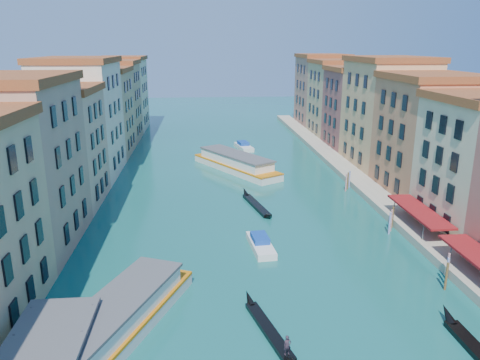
% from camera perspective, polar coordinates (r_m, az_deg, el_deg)
% --- Properties ---
extents(left_bank_palazzos, '(12.80, 128.40, 21.00)m').
position_cam_1_polar(left_bank_palazzos, '(82.53, -19.74, 5.94)').
color(left_bank_palazzos, beige).
rests_on(left_bank_palazzos, ground).
extents(right_bank_palazzos, '(12.80, 128.40, 21.00)m').
position_cam_1_polar(right_bank_palazzos, '(87.45, 18.82, 6.58)').
color(right_bank_palazzos, '#9E4E41').
rests_on(right_bank_palazzos, ground).
extents(quay, '(4.00, 140.00, 1.00)m').
position_cam_1_polar(quay, '(86.51, 13.41, 0.63)').
color(quay, '#9F9880').
rests_on(quay, ground).
extents(mooring_poles_right, '(1.44, 54.24, 3.20)m').
position_cam_1_polar(mooring_poles_right, '(53.77, 22.50, -9.02)').
color(mooring_poles_right, '#4F381B').
rests_on(mooring_poles_right, ground).
extents(vaporetto_near, '(12.51, 20.96, 3.09)m').
position_cam_1_polar(vaporetto_near, '(40.85, -15.20, -16.52)').
color(vaporetto_near, silver).
rests_on(vaporetto_near, ground).
extents(vaporetto_far, '(15.64, 21.50, 3.28)m').
position_cam_1_polar(vaporetto_far, '(88.67, -0.52, 2.11)').
color(vaporetto_far, silver).
rests_on(vaporetto_far, ground).
extents(gondola_fore, '(3.61, 11.12, 2.25)m').
position_cam_1_polar(gondola_fore, '(40.82, 3.53, -17.64)').
color(gondola_fore, black).
rests_on(gondola_fore, ground).
extents(gondola_far, '(3.66, 12.67, 1.81)m').
position_cam_1_polar(gondola_far, '(69.27, 1.94, -2.94)').
color(gondola_far, black).
rests_on(gondola_far, ground).
extents(motorboat_mid, '(2.86, 7.22, 1.46)m').
position_cam_1_polar(motorboat_mid, '(55.50, 2.53, -7.75)').
color(motorboat_mid, silver).
rests_on(motorboat_mid, ground).
extents(motorboat_far, '(4.02, 8.32, 1.65)m').
position_cam_1_polar(motorboat_far, '(107.33, 0.45, 4.15)').
color(motorboat_far, silver).
rests_on(motorboat_far, ground).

